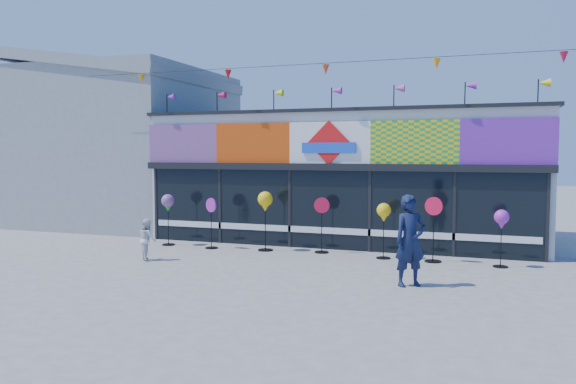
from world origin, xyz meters
The scene contains 12 objects.
ground centered at (0.00, 0.00, 0.00)m, with size 80.00×80.00×0.00m, color slate.
kite_shop centered at (0.00, 5.94, 2.05)m, with size 16.00×5.70×5.31m.
neighbour_building centered at (-10.00, 7.00, 3.20)m, with size 8.18×7.20×6.87m.
spinner_0 centered at (-4.80, 2.49, 1.24)m, with size 0.39×0.39×1.56m.
spinner_1 centered at (-3.29, 2.39, 0.79)m, with size 0.40×0.38×1.49m.
spinner_2 centered at (-1.66, 2.57, 1.36)m, with size 0.43×0.43×1.71m.
spinner_3 centered at (-0.03, 2.78, 0.82)m, with size 0.44×0.40×1.56m.
spinner_4 centered at (1.76, 2.50, 1.19)m, with size 0.38×0.38×1.48m.
spinner_5 centered at (3.04, 2.45, 0.89)m, with size 0.47×0.43×1.68m.
spinner_6 centered at (4.67, 2.33, 1.14)m, with size 0.36×0.36×1.42m.
adult_man centered at (2.82, -0.40, 0.97)m, with size 0.71×0.46×1.93m, color #121A3A.
child centered at (-4.05, 0.25, 0.54)m, with size 0.53×0.30×1.09m, color silver.
Camera 1 is at (4.30, -12.26, 2.81)m, focal length 35.00 mm.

